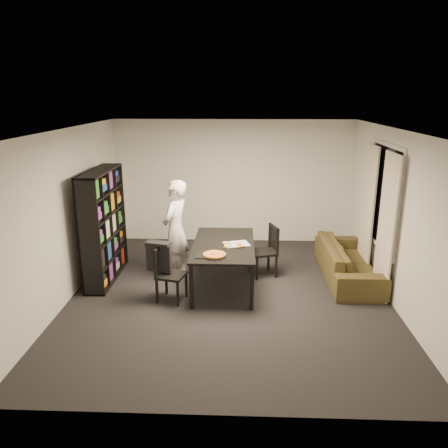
{
  "coord_description": "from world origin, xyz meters",
  "views": [
    {
      "loc": [
        0.17,
        -6.39,
        3.1
      ],
      "look_at": [
        -0.1,
        0.45,
        1.05
      ],
      "focal_mm": 35.0,
      "sensor_mm": 36.0,
      "label": 1
    }
  ],
  "objects_px": {
    "bookshelf": "(104,226)",
    "dining_table": "(224,248)",
    "chair_right": "(268,247)",
    "person": "(176,230)",
    "sofa": "(348,261)",
    "pepperoni_pizza": "(214,254)",
    "baking_tray": "(210,255)",
    "chair_left": "(166,270)"
  },
  "relations": [
    {
      "from": "chair_right",
      "to": "dining_table",
      "type": "bearing_deg",
      "value": -75.08
    },
    {
      "from": "dining_table",
      "to": "chair_right",
      "type": "xyz_separation_m",
      "value": [
        0.76,
        0.5,
        -0.16
      ]
    },
    {
      "from": "baking_tray",
      "to": "sofa",
      "type": "distance_m",
      "value": 2.57
    },
    {
      "from": "bookshelf",
      "to": "person",
      "type": "height_order",
      "value": "bookshelf"
    },
    {
      "from": "baking_tray",
      "to": "sofa",
      "type": "xyz_separation_m",
      "value": [
        2.34,
        0.97,
        -0.44
      ]
    },
    {
      "from": "chair_left",
      "to": "bookshelf",
      "type": "bearing_deg",
      "value": 71.24
    },
    {
      "from": "chair_right",
      "to": "sofa",
      "type": "height_order",
      "value": "chair_right"
    },
    {
      "from": "dining_table",
      "to": "person",
      "type": "relative_size",
      "value": 1.03
    },
    {
      "from": "bookshelf",
      "to": "chair_right",
      "type": "xyz_separation_m",
      "value": [
        2.81,
        0.26,
        -0.44
      ]
    },
    {
      "from": "chair_right",
      "to": "pepperoni_pizza",
      "type": "xyz_separation_m",
      "value": [
        -0.87,
        -1.08,
        0.25
      ]
    },
    {
      "from": "sofa",
      "to": "pepperoni_pizza",
      "type": "bearing_deg",
      "value": 113.64
    },
    {
      "from": "bookshelf",
      "to": "chair_left",
      "type": "relative_size",
      "value": 2.19
    },
    {
      "from": "bookshelf",
      "to": "person",
      "type": "xyz_separation_m",
      "value": [
        1.21,
        0.12,
        -0.09
      ]
    },
    {
      "from": "pepperoni_pizza",
      "to": "chair_left",
      "type": "bearing_deg",
      "value": 177.47
    },
    {
      "from": "dining_table",
      "to": "sofa",
      "type": "distance_m",
      "value": 2.22
    },
    {
      "from": "chair_left",
      "to": "chair_right",
      "type": "xyz_separation_m",
      "value": [
        1.62,
        1.04,
        0.02
      ]
    },
    {
      "from": "chair_right",
      "to": "person",
      "type": "distance_m",
      "value": 1.64
    },
    {
      "from": "baking_tray",
      "to": "sofa",
      "type": "bearing_deg",
      "value": 22.58
    },
    {
      "from": "bookshelf",
      "to": "chair_left",
      "type": "distance_m",
      "value": 1.49
    },
    {
      "from": "bookshelf",
      "to": "chair_left",
      "type": "height_order",
      "value": "bookshelf"
    },
    {
      "from": "person",
      "to": "baking_tray",
      "type": "relative_size",
      "value": 4.31
    },
    {
      "from": "chair_left",
      "to": "sofa",
      "type": "bearing_deg",
      "value": -57.56
    },
    {
      "from": "dining_table",
      "to": "person",
      "type": "distance_m",
      "value": 0.94
    },
    {
      "from": "chair_left",
      "to": "sofa",
      "type": "xyz_separation_m",
      "value": [
        3.02,
        0.96,
        -0.19
      ]
    },
    {
      "from": "dining_table",
      "to": "sofa",
      "type": "bearing_deg",
      "value": 11.07
    },
    {
      "from": "dining_table",
      "to": "sofa",
      "type": "height_order",
      "value": "dining_table"
    },
    {
      "from": "chair_left",
      "to": "sofa",
      "type": "height_order",
      "value": "chair_left"
    },
    {
      "from": "baking_tray",
      "to": "pepperoni_pizza",
      "type": "xyz_separation_m",
      "value": [
        0.07,
        -0.02,
        0.02
      ]
    },
    {
      "from": "chair_right",
      "to": "person",
      "type": "relative_size",
      "value": 0.52
    },
    {
      "from": "bookshelf",
      "to": "chair_right",
      "type": "height_order",
      "value": "bookshelf"
    },
    {
      "from": "bookshelf",
      "to": "dining_table",
      "type": "height_order",
      "value": "bookshelf"
    },
    {
      "from": "dining_table",
      "to": "bookshelf",
      "type": "bearing_deg",
      "value": 173.13
    },
    {
      "from": "dining_table",
      "to": "chair_right",
      "type": "bearing_deg",
      "value": 33.62
    },
    {
      "from": "chair_right",
      "to": "person",
      "type": "xyz_separation_m",
      "value": [
        -1.6,
        -0.14,
        0.35
      ]
    },
    {
      "from": "chair_left",
      "to": "baking_tray",
      "type": "bearing_deg",
      "value": -76.24
    },
    {
      "from": "dining_table",
      "to": "pepperoni_pizza",
      "type": "relative_size",
      "value": 5.09
    },
    {
      "from": "pepperoni_pizza",
      "to": "sofa",
      "type": "distance_m",
      "value": 2.52
    },
    {
      "from": "baking_tray",
      "to": "pepperoni_pizza",
      "type": "distance_m",
      "value": 0.08
    },
    {
      "from": "chair_right",
      "to": "bookshelf",
      "type": "bearing_deg",
      "value": -103.5
    },
    {
      "from": "baking_tray",
      "to": "bookshelf",
      "type": "bearing_deg",
      "value": 156.83
    },
    {
      "from": "dining_table",
      "to": "pepperoni_pizza",
      "type": "xyz_separation_m",
      "value": [
        -0.12,
        -0.57,
        0.09
      ]
    },
    {
      "from": "bookshelf",
      "to": "dining_table",
      "type": "relative_size",
      "value": 1.07
    }
  ]
}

